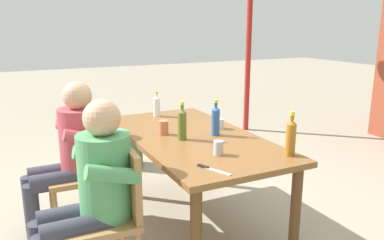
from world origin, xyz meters
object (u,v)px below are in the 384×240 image
(chair_near_left, at_px, (86,167))
(chair_near_right, at_px, (112,209))
(bottle_olive, at_px, (182,123))
(cup_terracotta, at_px, (164,128))
(table_knife, at_px, (211,169))
(cup_glass, at_px, (220,124))
(person_in_white_shirt, at_px, (71,149))
(backpack_by_near_side, at_px, (131,150))
(bottle_clear, at_px, (157,106))
(person_in_plaid_shirt, at_px, (92,187))
(dining_table, at_px, (192,146))
(bottle_amber, at_px, (291,137))
(bottle_blue, at_px, (216,120))
(cup_steel, at_px, (218,148))

(chair_near_left, height_order, chair_near_right, same)
(bottle_olive, relative_size, cup_terracotta, 2.60)
(bottle_olive, distance_m, table_knife, 0.65)
(bottle_olive, xyz_separation_m, cup_glass, (-0.14, 0.40, -0.08))
(person_in_white_shirt, distance_m, backpack_by_near_side, 1.46)
(bottle_clear, bearing_deg, person_in_plaid_shirt, -37.24)
(dining_table, relative_size, chair_near_left, 2.01)
(dining_table, relative_size, person_in_plaid_shirt, 1.49)
(bottle_olive, xyz_separation_m, bottle_amber, (0.63, 0.48, 0.00))
(person_in_plaid_shirt, height_order, bottle_blue, person_in_plaid_shirt)
(cup_terracotta, xyz_separation_m, backpack_by_near_side, (-1.40, 0.16, -0.62))
(bottle_blue, relative_size, bottle_amber, 0.95)
(dining_table, bearing_deg, chair_near_right, -61.81)
(person_in_plaid_shirt, bearing_deg, cup_glass, 112.05)
(bottle_olive, bearing_deg, backpack_by_near_side, 177.03)
(bottle_clear, bearing_deg, chair_near_left, -66.61)
(bottle_olive, bearing_deg, chair_near_left, -126.43)
(chair_near_right, distance_m, bottle_olive, 0.81)
(bottle_olive, relative_size, backpack_by_near_side, 0.71)
(cup_glass, height_order, cup_steel, cup_steel)
(chair_near_right, distance_m, backpack_by_near_side, 2.06)
(bottle_olive, height_order, bottle_clear, bottle_olive)
(dining_table, bearing_deg, person_in_plaid_shirt, -65.21)
(dining_table, bearing_deg, cup_steel, -5.55)
(bottle_blue, distance_m, bottle_olive, 0.28)
(person_in_white_shirt, relative_size, cup_terracotta, 10.71)
(chair_near_right, relative_size, bottle_amber, 2.97)
(bottle_clear, relative_size, cup_terracotta, 2.13)
(bottle_clear, bearing_deg, person_in_white_shirt, -69.58)
(dining_table, bearing_deg, backpack_by_near_side, -178.71)
(chair_near_left, xyz_separation_m, bottle_clear, (-0.31, 0.73, 0.37))
(chair_near_left, bearing_deg, cup_glass, 72.50)
(person_in_white_shirt, bearing_deg, cup_glass, 73.95)
(dining_table, height_order, chair_near_right, chair_near_right)
(bottle_clear, distance_m, cup_steel, 1.19)
(chair_near_left, height_order, bottle_clear, bottle_clear)
(dining_table, bearing_deg, table_knife, -17.23)
(chair_near_left, height_order, table_knife, chair_near_left)
(table_knife, distance_m, backpack_by_near_side, 2.29)
(table_knife, bearing_deg, bottle_blue, 148.61)
(bottle_olive, height_order, bottle_amber, bottle_amber)
(backpack_by_near_side, bearing_deg, bottle_clear, 1.14)
(cup_glass, bearing_deg, chair_near_right, -65.64)
(bottle_amber, relative_size, table_knife, 1.28)
(person_in_plaid_shirt, xyz_separation_m, bottle_amber, (0.31, 1.22, 0.23))
(chair_near_right, height_order, bottle_clear, bottle_clear)
(chair_near_right, xyz_separation_m, bottle_clear, (-1.10, 0.73, 0.37))
(cup_glass, bearing_deg, bottle_blue, -39.69)
(cup_steel, bearing_deg, backpack_by_near_side, 179.62)
(dining_table, distance_m, chair_near_right, 0.86)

